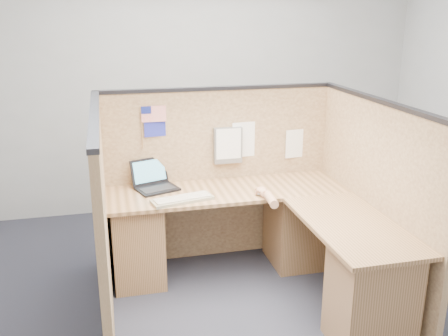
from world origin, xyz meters
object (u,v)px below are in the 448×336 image
object	(u,v)px
l_desk	(262,245)
laptop	(156,181)
keyboard	(182,199)
mouse	(262,193)

from	to	relation	value
l_desk	laptop	bearing A→B (deg)	142.39
laptop	keyboard	bearing A→B (deg)	-85.19
keyboard	mouse	world-z (taller)	mouse
l_desk	keyboard	bearing A→B (deg)	159.77
keyboard	mouse	size ratio (longest dim) A/B	5.00
laptop	l_desk	bearing A→B (deg)	-56.79
l_desk	mouse	xyz separation A→B (m)	(0.05, 0.20, 0.36)
l_desk	mouse	size ratio (longest dim) A/B	19.45
keyboard	mouse	bearing A→B (deg)	-14.66
l_desk	laptop	distance (m)	1.02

